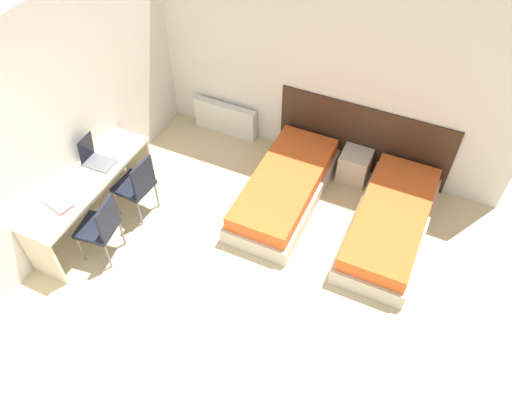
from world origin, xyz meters
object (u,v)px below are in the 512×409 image
at_px(bed_near_door, 390,223).
at_px(nightstand, 355,166).
at_px(chair_near_notebook, 101,226).
at_px(bed_near_window, 285,189).
at_px(laptop, 95,158).
at_px(chair_near_laptop, 137,184).

xyz_separation_m(bed_near_door, nightstand, (-0.68, 0.79, -0.00)).
distance_m(nightstand, chair_near_notebook, 3.32).
height_order(bed_near_window, nightstand, bed_near_window).
height_order(bed_near_door, chair_near_notebook, chair_near_notebook).
relative_size(bed_near_window, laptop, 5.40).
distance_m(bed_near_window, laptop, 2.34).
bearing_deg(nightstand, chair_near_laptop, -142.37).
relative_size(bed_near_window, chair_near_laptop, 2.19).
xyz_separation_m(bed_near_door, chair_near_laptop, (-2.91, -0.93, 0.29)).
bearing_deg(bed_near_window, chair_near_laptop, -148.92).
bearing_deg(bed_near_window, laptop, -153.68).
height_order(bed_near_window, chair_near_notebook, chair_near_notebook).
relative_size(bed_near_window, bed_near_door, 1.00).
distance_m(bed_near_door, chair_near_laptop, 3.07).
distance_m(bed_near_window, chair_near_notebook, 2.28).
relative_size(nightstand, chair_near_notebook, 0.48).
xyz_separation_m(nightstand, laptop, (-2.71, -1.79, 0.60)).
bearing_deg(chair_near_laptop, bed_near_door, 21.79).
bearing_deg(nightstand, chair_near_notebook, -132.46).
height_order(chair_near_notebook, laptop, laptop).
distance_m(chair_near_notebook, laptop, 0.86).
height_order(bed_near_door, laptop, laptop).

